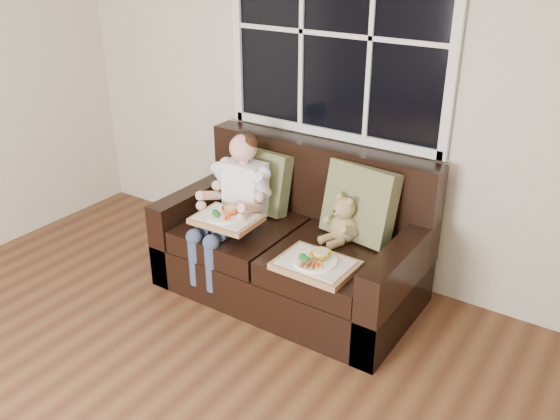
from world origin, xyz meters
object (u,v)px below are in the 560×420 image
Objects in this scene: loveseat at (295,248)px; teddy_bear at (344,223)px; child at (236,194)px; tray_left at (227,218)px; tray_right at (316,264)px.

loveseat reaches higher than teddy_bear.
loveseat is at bearing -150.87° from teddy_bear.
child reaches higher than tray_left.
loveseat is 5.19× the size of teddy_bear.
loveseat is at bearing 137.57° from tray_right.
child is 0.75m from teddy_bear.
teddy_bear is 0.40m from tray_right.
child is 0.21m from tray_left.
loveseat is 0.52m from tray_left.
teddy_bear reaches higher than tray_right.
tray_left is 0.70m from tray_right.
loveseat reaches higher than tray_left.
teddy_bear is at bearing 12.80° from child.
teddy_bear is (0.34, 0.04, 0.27)m from loveseat.
teddy_bear is 0.77× the size of tray_left.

